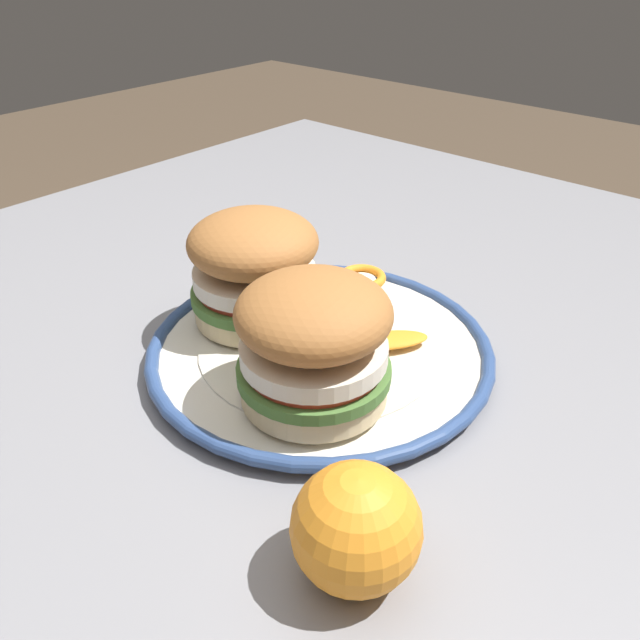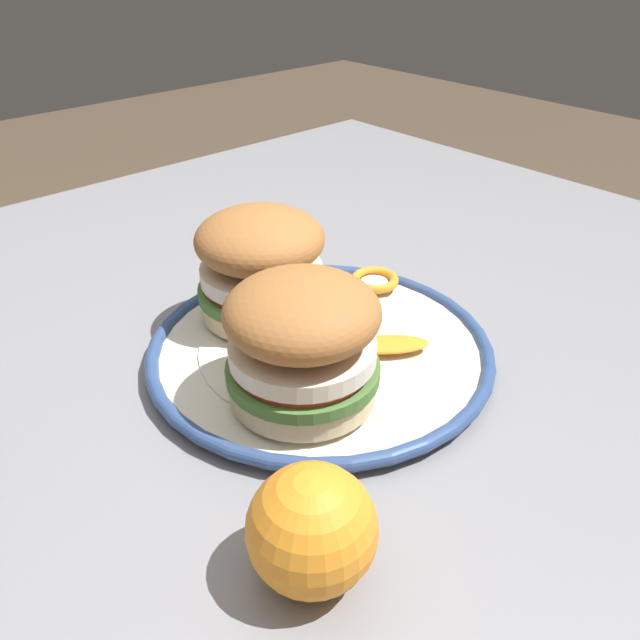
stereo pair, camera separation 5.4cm
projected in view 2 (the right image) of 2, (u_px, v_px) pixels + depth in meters
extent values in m
cube|color=gray|center=(243.00, 393.00, 0.56)|extent=(1.30, 1.05, 0.03)
cube|color=gray|center=(346.00, 316.00, 1.39)|extent=(0.06, 0.06, 0.73)
cylinder|color=silver|center=(320.00, 353.00, 0.57)|extent=(0.28, 0.28, 0.01)
torus|color=navy|center=(320.00, 347.00, 0.57)|extent=(0.30, 0.30, 0.01)
cylinder|color=silver|center=(320.00, 346.00, 0.57)|extent=(0.21, 0.21, 0.00)
cylinder|color=beige|center=(303.00, 384.00, 0.50)|extent=(0.11, 0.11, 0.02)
cylinder|color=#477033|center=(303.00, 369.00, 0.49)|extent=(0.12, 0.12, 0.01)
cylinder|color=#BC3828|center=(303.00, 361.00, 0.49)|extent=(0.10, 0.10, 0.01)
cylinder|color=silver|center=(303.00, 350.00, 0.48)|extent=(0.11, 0.11, 0.01)
ellipsoid|color=#A36633|center=(302.00, 312.00, 0.47)|extent=(0.15, 0.15, 0.05)
cylinder|color=beige|center=(263.00, 303.00, 0.61)|extent=(0.11, 0.11, 0.02)
cylinder|color=#477033|center=(262.00, 290.00, 0.60)|extent=(0.12, 0.12, 0.01)
cylinder|color=#BC3828|center=(262.00, 282.00, 0.60)|extent=(0.10, 0.10, 0.01)
cylinder|color=silver|center=(261.00, 272.00, 0.59)|extent=(0.11, 0.11, 0.01)
ellipsoid|color=#A36633|center=(260.00, 239.00, 0.57)|extent=(0.14, 0.14, 0.05)
torus|color=orange|center=(375.00, 280.00, 0.65)|extent=(0.05, 0.05, 0.01)
cylinder|color=#F4E5C6|center=(374.00, 283.00, 0.66)|extent=(0.03, 0.03, 0.00)
ellipsoid|color=orange|center=(350.00, 322.00, 0.59)|extent=(0.07, 0.06, 0.01)
ellipsoid|color=orange|center=(387.00, 345.00, 0.56)|extent=(0.07, 0.07, 0.01)
sphere|color=orange|center=(312.00, 529.00, 0.37)|extent=(0.08, 0.08, 0.08)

